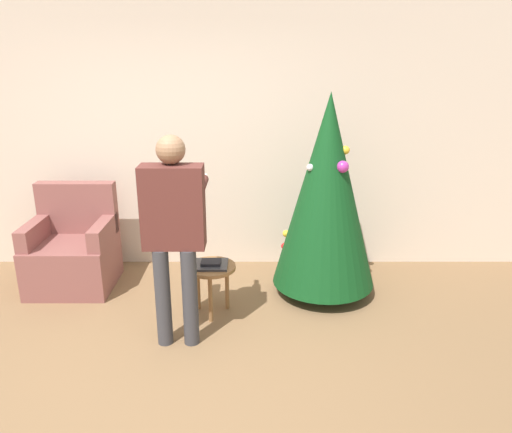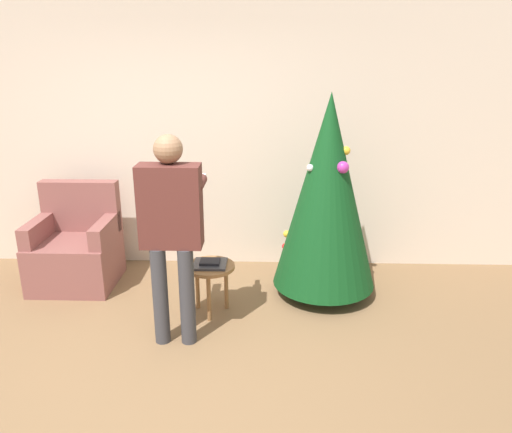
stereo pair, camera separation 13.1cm
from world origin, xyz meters
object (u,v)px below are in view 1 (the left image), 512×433
Objects in this scene: armchair at (72,252)px; person_standing at (172,223)px; christmas_tree at (325,192)px; side_stool at (210,273)px.

armchair is 1.65m from person_standing.
christmas_tree is 4.16× the size of side_stool.
person_standing reaches higher than armchair.
person_standing is 3.62× the size of side_stool.
armchair is 1.50m from side_stool.
christmas_tree is at bearing 33.18° from person_standing.
christmas_tree is 1.49m from person_standing.
person_standing is (-1.25, -0.81, -0.01)m from christmas_tree.
armchair is at bearing 176.00° from christmas_tree.
christmas_tree is 1.15× the size of person_standing.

